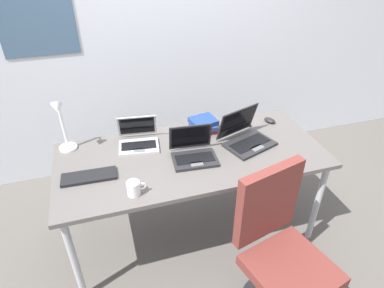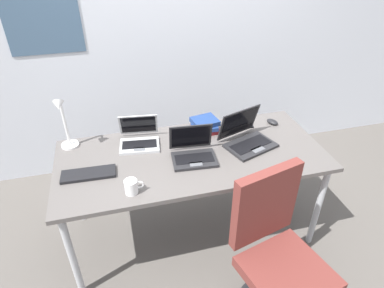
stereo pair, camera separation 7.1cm
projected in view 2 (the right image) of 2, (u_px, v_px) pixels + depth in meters
name	position (u px, v px, depth m)	size (l,w,h in m)	color
ground_plane	(192.00, 229.00, 2.66)	(12.00, 12.00, 0.00)	#56514C
wall_back	(159.00, 27.00, 2.82)	(6.00, 0.13, 2.60)	silver
desk	(192.00, 161.00, 2.28)	(1.80, 0.80, 0.74)	#595451
desk_lamp	(64.00, 124.00, 2.19)	(0.12, 0.18, 0.40)	white
laptop_front_left	(193.00, 152.00, 2.19)	(0.31, 0.27, 0.21)	#232326
laptop_mid_desk	(247.00, 138.00, 2.32)	(0.40, 0.38, 0.24)	#232326
laptop_center	(139.00, 139.00, 2.33)	(0.30, 0.29, 0.20)	#B7BABC
external_keyboard	(89.00, 174.00, 2.06)	(0.33, 0.12, 0.02)	black
computer_mouse	(272.00, 122.00, 2.58)	(0.06, 0.10, 0.03)	black
cell_phone	(248.00, 123.00, 2.58)	(0.06, 0.14, 0.01)	black
book_stack	(205.00, 126.00, 2.46)	(0.21, 0.19, 0.10)	maroon
coffee_mug	(132.00, 187.00, 1.91)	(0.11, 0.08, 0.09)	white
office_chair	(277.00, 265.00, 1.92)	(0.54, 0.59, 0.97)	black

